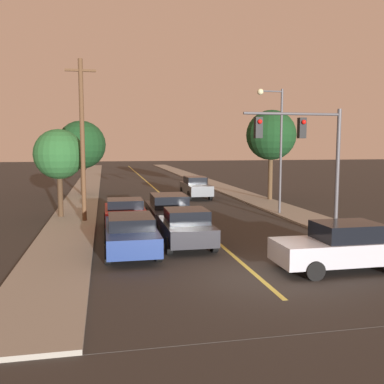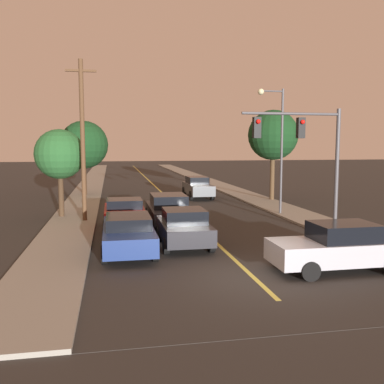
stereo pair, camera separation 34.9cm
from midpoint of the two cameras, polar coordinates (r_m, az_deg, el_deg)
name	(u,v)px [view 2 (the right image)]	position (r m, az deg, el deg)	size (l,w,h in m)	color
ground_plane	(254,279)	(13.88, 9.05, -11.33)	(200.00, 200.00, 0.00)	#2D2B28
road_surface	(150,182)	(48.82, -5.37, 1.35)	(10.44, 80.00, 0.01)	#2D2B28
sidewalk_left	(92,182)	(48.64, -12.98, 1.27)	(2.50, 80.00, 0.12)	gray
sidewalk_right	(206,181)	(49.84, 2.06, 1.54)	(2.50, 80.00, 0.12)	gray
car_near_lane_front	(184,227)	(17.67, -0.52, -4.73)	(2.01, 3.91, 1.58)	black
car_near_lane_second	(168,209)	(22.44, -2.75, -2.31)	(2.10, 5.07, 1.63)	black
car_outer_lane_front	(128,232)	(16.93, -7.93, -5.36)	(2.02, 5.10, 1.48)	navy
car_outer_lane_second	(124,213)	(21.44, -8.54, -2.83)	(2.05, 3.83, 1.54)	red
car_far_oncoming	(197,187)	(33.90, 1.03, 0.68)	(1.86, 5.01, 1.68)	#474C51
car_crossing_right	(339,247)	(15.20, 19.69, -6.91)	(4.54, 1.94, 1.61)	#A5A8B2
traffic_signal_mast	(306,145)	(19.63, 15.49, 6.04)	(4.57, 0.42, 5.66)	#47474C
streetlamp_right	(276,135)	(25.82, 11.57, 7.47)	(1.60, 0.36, 7.32)	#47474C
utility_pole_left	(83,138)	(23.61, -13.97, 7.00)	(1.60, 0.24, 8.54)	#513823
tree_left_near	(60,155)	(25.28, -16.85, 4.81)	(2.81, 2.81, 4.96)	#3D2B1C
tree_left_far	(84,145)	(35.96, -13.94, 6.12)	(3.88, 3.88, 6.02)	#3D2B1C
tree_right_near	(273,135)	(32.40, 11.06, 7.43)	(3.69, 3.69, 6.64)	#4C3823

